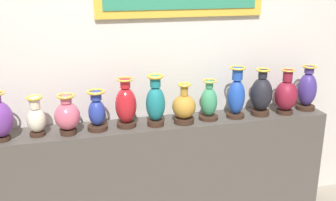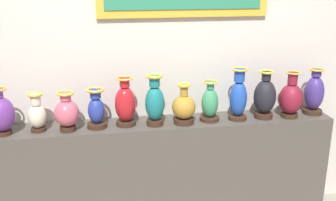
{
  "view_description": "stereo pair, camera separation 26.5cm",
  "coord_description": "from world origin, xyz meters",
  "views": [
    {
      "loc": [
        -0.77,
        -2.85,
        2.02
      ],
      "look_at": [
        0.0,
        0.0,
        1.09
      ],
      "focal_mm": 42.72,
      "sensor_mm": 36.0,
      "label": 1
    },
    {
      "loc": [
        -0.51,
        -2.91,
        2.02
      ],
      "look_at": [
        0.0,
        0.0,
        1.09
      ],
      "focal_mm": 42.72,
      "sensor_mm": 36.0,
      "label": 2
    }
  ],
  "objects": [
    {
      "name": "vase_sapphire",
      "position": [
        0.56,
        -0.04,
        1.09
      ],
      "size": [
        0.14,
        0.14,
        0.42
      ],
      "color": "#382319",
      "rests_on": "display_shelf"
    },
    {
      "name": "vase_teal",
      "position": [
        -0.11,
        -0.05,
        1.09
      ],
      "size": [
        0.15,
        0.15,
        0.4
      ],
      "color": "#382319",
      "rests_on": "display_shelf"
    },
    {
      "name": "back_wall",
      "position": [
        0.0,
        0.22,
        1.5
      ],
      "size": [
        4.05,
        0.14,
        2.96
      ],
      "color": "silver",
      "rests_on": "ground_plane"
    },
    {
      "name": "vase_burgundy",
      "position": [
        0.99,
        -0.06,
        1.07
      ],
      "size": [
        0.19,
        0.19,
        0.38
      ],
      "color": "#382319",
      "rests_on": "display_shelf"
    },
    {
      "name": "vase_ivory",
      "position": [
        -0.98,
        -0.02,
        1.04
      ],
      "size": [
        0.13,
        0.13,
        0.29
      ],
      "color": "#382319",
      "rests_on": "display_shelf"
    },
    {
      "name": "vase_cobalt",
      "position": [
        -0.55,
        -0.02,
        1.05
      ],
      "size": [
        0.15,
        0.15,
        0.31
      ],
      "color": "#382319",
      "rests_on": "display_shelf"
    },
    {
      "name": "vase_indigo",
      "position": [
        1.22,
        -0.01,
        1.08
      ],
      "size": [
        0.16,
        0.16,
        0.38
      ],
      "color": "#382319",
      "rests_on": "display_shelf"
    },
    {
      "name": "vase_ochre",
      "position": [
        0.12,
        -0.05,
        1.04
      ],
      "size": [
        0.18,
        0.18,
        0.32
      ],
      "color": "#382319",
      "rests_on": "display_shelf"
    },
    {
      "name": "vase_violet",
      "position": [
        -1.22,
        -0.05,
        1.07
      ],
      "size": [
        0.18,
        0.18,
        0.35
      ],
      "color": "#382319",
      "rests_on": "display_shelf"
    },
    {
      "name": "display_shelf",
      "position": [
        0.0,
        0.0,
        0.45
      ],
      "size": [
        2.66,
        0.33,
        0.91
      ],
      "primitive_type": "cube",
      "color": "#4C4742",
      "rests_on": "ground_plane"
    },
    {
      "name": "vase_crimson",
      "position": [
        -0.33,
        -0.01,
        1.08
      ],
      "size": [
        0.16,
        0.16,
        0.38
      ],
      "color": "#382319",
      "rests_on": "display_shelf"
    },
    {
      "name": "vase_jade",
      "position": [
        0.33,
        -0.02,
        1.05
      ],
      "size": [
        0.16,
        0.16,
        0.32
      ],
      "color": "#382319",
      "rests_on": "display_shelf"
    },
    {
      "name": "vase_onyx",
      "position": [
        0.78,
        -0.03,
        1.08
      ],
      "size": [
        0.18,
        0.18,
        0.39
      ],
      "color": "#382319",
      "rests_on": "display_shelf"
    },
    {
      "name": "vase_rose",
      "position": [
        -0.77,
        -0.05,
        1.05
      ],
      "size": [
        0.18,
        0.18,
        0.3
      ],
      "color": "#382319",
      "rests_on": "display_shelf"
    }
  ]
}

